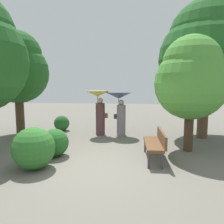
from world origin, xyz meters
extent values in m
plane|color=#6B665B|center=(0.00, 0.00, 0.00)|extent=(40.00, 40.00, 0.00)
cylinder|color=#563338|center=(-0.45, 3.38, 0.69)|extent=(0.39, 0.39, 1.37)
sphere|color=tan|center=(-0.45, 3.38, 1.48)|extent=(0.24, 0.24, 0.24)
cylinder|color=#333338|center=(-0.57, 3.39, 1.27)|extent=(0.02, 0.02, 0.75)
cone|color=#D8C64C|center=(-0.57, 3.39, 1.77)|extent=(1.03, 1.03, 0.26)
cube|color=brown|center=(-0.20, 3.35, 0.85)|extent=(0.14, 0.10, 0.20)
cylinder|color=gray|center=(0.45, 3.37, 0.65)|extent=(0.37, 0.37, 1.31)
sphere|color=tan|center=(0.45, 3.37, 1.41)|extent=(0.23, 0.23, 0.23)
cylinder|color=#333338|center=(0.34, 3.39, 1.22)|extent=(0.02, 0.02, 0.72)
cone|color=#38476B|center=(0.34, 3.39, 1.70)|extent=(1.10, 1.10, 0.26)
cube|color=#333342|center=(0.21, 3.40, 0.81)|extent=(0.14, 0.10, 0.20)
cylinder|color=#38383D|center=(1.36, 1.15, 0.22)|extent=(0.06, 0.06, 0.44)
cylinder|color=#38383D|center=(1.70, 1.16, 0.22)|extent=(0.06, 0.06, 0.44)
cylinder|color=#38383D|center=(1.39, -0.18, 0.22)|extent=(0.06, 0.06, 0.44)
cylinder|color=#38383D|center=(1.73, -0.18, 0.22)|extent=(0.06, 0.06, 0.44)
cube|color=brown|center=(1.55, 0.49, 0.46)|extent=(0.47, 1.51, 0.08)
cube|color=brown|center=(1.79, 0.49, 0.66)|extent=(0.09, 1.50, 0.35)
cylinder|color=#4C3823|center=(-3.94, 3.09, 1.78)|extent=(0.36, 0.36, 3.56)
sphere|color=#235B23|center=(-3.94, 3.09, 2.67)|extent=(2.59, 2.59, 2.59)
sphere|color=#235B23|center=(-3.94, 3.09, 3.38)|extent=(2.07, 2.07, 2.07)
cylinder|color=#42301E|center=(2.75, 1.45, 1.45)|extent=(0.29, 0.29, 2.90)
sphere|color=#4C9338|center=(2.75, 1.45, 2.17)|extent=(2.26, 2.26, 2.26)
sphere|color=#4C9338|center=(2.75, 1.45, 2.75)|extent=(1.81, 1.81, 1.81)
cylinder|color=brown|center=(3.76, 3.32, 2.08)|extent=(0.42, 0.42, 4.15)
sphere|color=#235B23|center=(3.76, 3.32, 3.11)|extent=(3.66, 3.66, 3.66)
sphere|color=#235B23|center=(3.76, 3.32, 3.94)|extent=(2.93, 2.93, 2.93)
sphere|color=#235B23|center=(-2.41, 4.00, 0.36)|extent=(0.72, 0.72, 0.72)
sphere|color=#235B23|center=(-1.35, 0.48, 0.41)|extent=(0.83, 0.83, 0.83)
sphere|color=#2D6B28|center=(-1.50, -0.52, 0.53)|extent=(1.07, 1.07, 1.07)
cylinder|color=gray|center=(-1.23, 0.66, 0.27)|extent=(0.12, 0.12, 0.54)
camera|label=1|loc=(1.02, -5.33, 2.07)|focal=33.22mm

